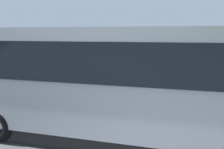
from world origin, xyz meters
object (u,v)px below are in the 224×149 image
spectator_far_left (172,85)px  stunt_motorcycle (86,68)px  spectator_centre (119,83)px  tour_bus (114,84)px  spectator_far_right (78,80)px  spectator_left (150,85)px  spectator_right (97,82)px  parked_motorcycle_silver (222,107)px

spectator_far_left → stunt_motorcycle: stunt_motorcycle is taller
stunt_motorcycle → spectator_centre: bearing=128.6°
tour_bus → spectator_far_right: 3.79m
spectator_centre → stunt_motorcycle: stunt_motorcycle is taller
spectator_far_left → stunt_motorcycle: bearing=-35.4°
spectator_centre → spectator_left: bearing=169.6°
spectator_far_left → spectator_centre: size_ratio=1.03×
spectator_right → spectator_far_right: 0.94m
tour_bus → spectator_centre: size_ratio=5.36×
spectator_far_left → spectator_right: bearing=2.2°
spectator_right → spectator_far_right: bearing=-9.8°
spectator_right → stunt_motorcycle: size_ratio=0.89×
stunt_motorcycle → tour_bus: bearing=115.8°
spectator_far_left → spectator_right: (3.13, 0.12, -0.02)m
spectator_left → spectator_centre: spectator_left is taller
parked_motorcycle_silver → stunt_motorcycle: 7.87m
tour_bus → spectator_far_right: (2.29, -2.96, -0.59)m
spectator_left → spectator_centre: bearing=-10.4°
tour_bus → stunt_motorcycle: bearing=-64.2°
spectator_left → parked_motorcycle_silver: size_ratio=0.86×
spectator_far_left → spectator_far_right: (4.06, -0.04, 0.01)m
spectator_far_left → parked_motorcycle_silver: bearing=155.8°
tour_bus → spectator_right: size_ratio=5.32×
spectator_left → spectator_right: size_ratio=1.01×
tour_bus → spectator_right: 3.17m
spectator_centre → spectator_far_right: 1.88m
tour_bus → spectator_left: bearing=-108.3°
spectator_far_right → spectator_left: bearing=176.6°
spectator_left → spectator_far_right: spectator_far_right is taller
spectator_right → stunt_motorcycle: bearing=-64.1°
parked_motorcycle_silver → tour_bus: bearing=31.3°
spectator_far_left → stunt_motorcycle: (4.87, -3.45, -0.02)m
tour_bus → spectator_far_right: size_ratio=5.19×
tour_bus → parked_motorcycle_silver: tour_bus is taller
tour_bus → spectator_right: (1.35, -2.80, -0.62)m
tour_bus → stunt_motorcycle: 7.12m
parked_motorcycle_silver → spectator_right: bearing=-7.7°
spectator_far_left → spectator_right: size_ratio=1.02×
tour_bus → spectator_far_left: bearing=-121.3°
spectator_left → parked_motorcycle_silver: 2.74m
spectator_far_left → spectator_far_right: bearing=-0.5°
spectator_right → stunt_motorcycle: stunt_motorcycle is taller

